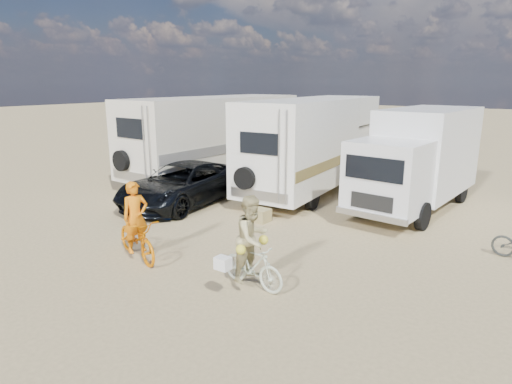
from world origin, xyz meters
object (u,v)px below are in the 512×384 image
Objects in this scene: box_truck at (417,161)px; rider_man at (136,224)px; bike_woman at (253,266)px; rv_left at (214,138)px; rv_main at (313,146)px; bike_man at (137,238)px; crate at (261,215)px; dark_suv at (183,184)px; rider_woman at (252,247)px; cooler at (165,210)px.

box_truck reaches higher than rider_man.
bike_woman is 3.15m from rider_man.
rv_left reaches higher than box_truck.
rv_main is 4.25× the size of bike_man.
rv_left is at bearing 142.14° from crate.
box_truck is 5.37m from crate.
rv_main is 1.61× the size of dark_suv.
rv_main is 3.98m from box_truck.
crate is (-2.31, 3.67, -0.68)m from rider_woman.
rider_woman is 3.07× the size of cooler.
dark_suv is at bearing 61.12° from rider_woman.
dark_suv is 2.65× the size of bike_man.
rv_left is 4.98× the size of rider_woman.
rv_left is 9.34m from rider_man.
cooler is (-1.89, 2.65, -0.27)m from bike_man.
rv_left reaches higher than rider_man.
rv_left is 15.29× the size of cooler.
dark_suv is at bearing -61.88° from rv_left.
dark_suv is 2.87× the size of rider_woman.
rv_main is 5.28× the size of bike_woman.
box_truck is at bearing -10.17° from rv_main.
bike_woman is 0.91× the size of rider_man.
rv_left is at bearing 46.52° from bike_man.
box_truck is at bearing -2.67° from rider_woman.
box_truck is at bearing 0.67° from rv_left.
rider_woman is (-1.02, -7.64, -0.74)m from box_truck.
rv_main reaches higher than box_truck.
cooler is (-5.00, 2.31, -0.23)m from bike_woman.
bike_woman is at bearing -38.93° from dark_suv.
cooler is at bearing 53.06° from bike_man.
bike_man is 4.10m from crate.
cooler is 1.19× the size of crate.
bike_man is at bearing -72.56° from cooler.
dark_suv is (-2.67, -4.31, -1.04)m from rv_main.
bike_woman is at bearing -57.82° from crate.
rider_man is 0.96× the size of rider_woman.
rv_left is at bearing 49.28° from rider_woman.
bike_woman is at bearing -74.07° from rv_main.
bike_man is 1.09× the size of rider_woman.
rv_main is at bearing 24.91° from rider_woman.
rider_woman is at bearing -42.89° from cooler.
dark_suv is 1.64m from cooler.
rider_man is 3.12m from rider_woman.
rider_man is at bearing -63.71° from dark_suv.
dark_suv is (-6.63, -3.88, -0.91)m from box_truck.
rider_woman is (5.60, -3.76, 0.18)m from dark_suv.
bike_man is at bearing 0.00° from rider_man.
rv_main reaches higher than bike_woman.
bike_woman is (5.60, -3.76, -0.24)m from dark_suv.
rv_left is 6.26m from cooler.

